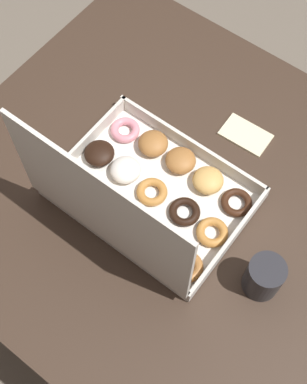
% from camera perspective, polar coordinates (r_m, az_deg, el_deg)
% --- Properties ---
extents(ground_plane, '(8.00, 8.00, 0.00)m').
position_cam_1_polar(ground_plane, '(1.88, 0.58, -9.74)').
color(ground_plane, '#6B6054').
extents(dining_table, '(0.96, 0.93, 0.75)m').
position_cam_1_polar(dining_table, '(1.29, 0.83, -1.33)').
color(dining_table, '#38281E').
rests_on(dining_table, ground_plane).
extents(donut_box, '(0.40, 0.30, 0.32)m').
position_cam_1_polar(donut_box, '(1.12, -1.11, -0.15)').
color(donut_box, silver).
rests_on(donut_box, dining_table).
extents(coffee_mug, '(0.07, 0.07, 0.10)m').
position_cam_1_polar(coffee_mug, '(1.07, 11.70, -8.83)').
color(coffee_mug, '#232328').
rests_on(coffee_mug, dining_table).
extents(paper_napkin, '(0.12, 0.07, 0.01)m').
position_cam_1_polar(paper_napkin, '(1.27, 9.80, 6.03)').
color(paper_napkin, beige).
rests_on(paper_napkin, dining_table).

